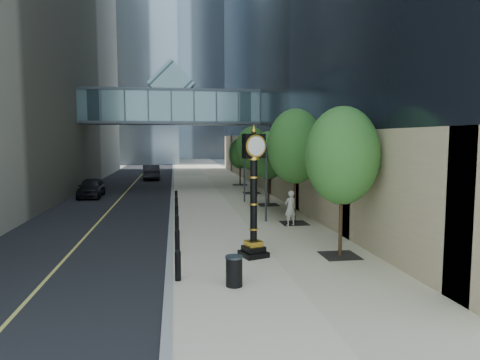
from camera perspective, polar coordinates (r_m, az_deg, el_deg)
name	(u,v)px	position (r m, az deg, el deg)	size (l,w,h in m)	color
ground	(266,289)	(13.72, 3.50, -14.25)	(320.00, 320.00, 0.00)	gray
road	(140,177)	(52.99, -13.23, 0.40)	(8.00, 180.00, 0.02)	black
sidewalk	(206,176)	(52.95, -4.57, 0.55)	(8.00, 180.00, 0.06)	beige
curb	(173,176)	(52.81, -8.90, 0.49)	(0.25, 180.00, 0.07)	gray
distant_tower_c	(162,45)	(135.54, -10.32, 17.34)	(22.00, 22.00, 65.00)	#A1B7CA
skywalk	(171,105)	(40.73, -9.13, 9.82)	(17.00, 4.20, 5.80)	slate
entrance_canopy	(274,146)	(27.33, 4.52, 4.60)	(3.00, 8.00, 4.38)	#383F44
bollard_row	(177,220)	(22.00, -8.43, -5.33)	(0.20, 16.20, 0.90)	black
street_trees	(276,151)	(27.32, 4.78, 3.86)	(3.00, 28.53, 6.17)	black
street_clock	(254,202)	(16.49, 1.83, -2.92)	(1.19, 1.19, 4.97)	black
trash_bin	(234,272)	(13.59, -0.79, -12.17)	(0.52, 0.52, 0.90)	black
pedestrian	(290,208)	(22.64, 6.72, -3.76)	(0.68, 0.45, 1.87)	beige
car_near	(91,188)	(35.73, -19.22, -0.96)	(1.79, 4.46, 1.52)	black
car_far	(151,172)	(49.38, -11.80, 1.04)	(1.76, 5.03, 1.66)	black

